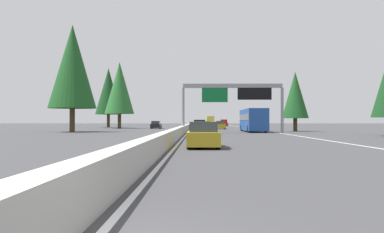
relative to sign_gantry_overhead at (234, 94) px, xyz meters
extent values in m
plane|color=#38383A|center=(14.41, 6.04, -4.87)|extent=(320.00, 320.00, 0.00)
cube|color=#ADAAA3|center=(34.41, 6.34, -4.42)|extent=(180.00, 0.56, 0.90)
cube|color=silver|center=(24.41, -5.48, -4.87)|extent=(160.00, 0.16, 0.01)
cube|color=silver|center=(24.41, 5.79, -4.87)|extent=(160.00, 0.16, 0.01)
cylinder|color=gray|center=(0.04, 6.34, -2.06)|extent=(0.36, 0.36, 5.62)
cylinder|color=gray|center=(0.04, -5.98, -2.06)|extent=(0.36, 0.36, 5.62)
cube|color=gray|center=(0.04, 0.18, 1.00)|extent=(0.50, 12.32, 0.50)
cube|color=#0C602D|center=(-0.11, 2.40, -0.10)|extent=(0.12, 3.20, 1.90)
cube|color=black|center=(-0.11, -2.53, 0.00)|extent=(0.16, 4.20, 1.50)
cube|color=#AD931E|center=(-27.10, 4.18, -4.34)|extent=(4.40, 1.80, 0.76)
cube|color=#2D3847|center=(-27.32, 4.18, -3.68)|extent=(2.46, 1.51, 0.56)
cylinder|color=black|center=(-25.69, 4.97, -4.55)|extent=(0.64, 0.22, 0.64)
cylinder|color=black|center=(-25.69, 3.39, -4.55)|extent=(0.64, 0.22, 0.64)
cylinder|color=black|center=(-28.51, 4.97, -4.55)|extent=(0.64, 0.22, 0.64)
cylinder|color=black|center=(-28.51, 3.39, -4.55)|extent=(0.64, 0.22, 0.64)
cube|color=#AD931E|center=(-9.05, 3.99, -4.34)|extent=(4.40, 1.80, 0.76)
cube|color=#2D3847|center=(-9.27, 3.99, -3.68)|extent=(2.46, 1.51, 0.56)
cylinder|color=black|center=(-7.64, 4.78, -4.55)|extent=(0.64, 0.22, 0.64)
cylinder|color=black|center=(-7.64, 3.20, -4.55)|extent=(0.64, 0.22, 0.64)
cylinder|color=black|center=(-10.46, 4.78, -4.55)|extent=(0.64, 0.22, 0.64)
cylinder|color=black|center=(-10.46, 3.20, -4.55)|extent=(0.64, 0.22, 0.64)
cube|color=#1E4793|center=(5.74, -3.14, -3.22)|extent=(11.50, 2.50, 2.90)
cube|color=#2D3847|center=(5.74, -3.14, -2.86)|extent=(11.04, 2.55, 0.84)
cylinder|color=black|center=(9.76, -2.04, -4.37)|extent=(1.00, 0.30, 1.00)
cylinder|color=black|center=(9.76, -4.24, -4.37)|extent=(1.00, 0.30, 1.00)
cylinder|color=black|center=(1.71, -2.04, -4.37)|extent=(1.00, 0.30, 1.00)
cylinder|color=black|center=(1.71, -4.24, -4.37)|extent=(1.00, 0.30, 1.00)
cube|color=gold|center=(80.97, 0.52, -3.17)|extent=(6.12, 2.40, 2.50)
cube|color=maroon|center=(85.22, 0.52, -3.47)|extent=(2.38, 2.30, 1.90)
cylinder|color=black|center=(85.05, 1.58, -4.42)|extent=(0.90, 0.28, 0.90)
cylinder|color=black|center=(85.05, -0.54, -4.42)|extent=(0.90, 0.28, 0.90)
cylinder|color=black|center=(79.27, 1.58, -4.42)|extent=(0.90, 0.28, 0.90)
cylinder|color=black|center=(79.27, -0.54, -4.42)|extent=(0.90, 0.28, 0.90)
cube|color=black|center=(23.13, 4.21, -3.90)|extent=(5.00, 1.95, 1.44)
cube|color=#2D3847|center=(20.83, 4.21, -3.65)|extent=(0.08, 1.48, 0.56)
cylinder|color=black|center=(24.83, 5.07, -4.52)|extent=(0.70, 0.24, 0.70)
cylinder|color=black|center=(24.83, 3.36, -4.52)|extent=(0.70, 0.24, 0.70)
cylinder|color=black|center=(21.43, 5.07, -4.52)|extent=(0.70, 0.24, 0.70)
cylinder|color=black|center=(21.43, 3.36, -4.52)|extent=(0.70, 0.24, 0.70)
cube|color=#AD931E|center=(23.37, 0.42, -4.34)|extent=(4.40, 1.80, 0.76)
cube|color=#2D3847|center=(23.15, 0.42, -3.68)|extent=(2.46, 1.51, 0.56)
cylinder|color=black|center=(24.78, 1.21, -4.55)|extent=(0.64, 0.22, 0.64)
cylinder|color=black|center=(24.78, -0.37, -4.55)|extent=(0.64, 0.22, 0.64)
cylinder|color=black|center=(21.97, 1.21, -4.55)|extent=(0.64, 0.22, 0.64)
cylinder|color=black|center=(21.97, -0.37, -4.55)|extent=(0.64, 0.22, 0.64)
cube|color=maroon|center=(68.91, -3.18, -4.26)|extent=(5.60, 2.00, 0.70)
cube|color=maroon|center=(69.92, -3.18, -3.46)|extent=(2.24, 1.84, 0.90)
cube|color=#2D3847|center=(69.92, -3.18, -3.37)|extent=(2.02, 1.92, 0.41)
cylinder|color=black|center=(70.76, -2.32, -4.47)|extent=(0.80, 0.28, 0.80)
cylinder|color=black|center=(70.76, -4.04, -4.47)|extent=(0.80, 0.28, 0.80)
cylinder|color=black|center=(67.06, -2.32, -4.47)|extent=(0.80, 0.28, 0.80)
cylinder|color=black|center=(67.06, -4.04, -4.47)|extent=(0.80, 0.28, 0.80)
cube|color=black|center=(27.10, 12.53, -4.34)|extent=(4.40, 1.80, 0.76)
cube|color=#2D3847|center=(26.88, 12.53, -3.68)|extent=(2.46, 1.51, 0.56)
cylinder|color=black|center=(28.51, 13.32, -4.55)|extent=(0.64, 0.22, 0.64)
cylinder|color=black|center=(28.51, 11.74, -4.55)|extent=(0.64, 0.22, 0.64)
cylinder|color=black|center=(25.69, 13.32, -4.55)|extent=(0.64, 0.22, 0.64)
cylinder|color=black|center=(25.69, 11.74, -4.55)|extent=(0.64, 0.22, 0.64)
cylinder|color=#4C3823|center=(8.00, -9.51, -3.93)|extent=(0.57, 0.57, 1.89)
cone|color=#194C1E|center=(8.00, -9.51, 0.36)|extent=(3.78, 3.78, 6.70)
cylinder|color=#4C3823|center=(4.39, 21.59, -3.26)|extent=(0.71, 0.71, 3.22)
cone|color=#194C1E|center=(4.39, 21.59, 4.05)|extent=(6.44, 6.44, 11.42)
cylinder|color=#4C3823|center=(28.53, 19.87, -3.44)|extent=(0.67, 0.67, 2.87)
cone|color=#236028|center=(28.53, 19.87, 3.09)|extent=(5.74, 5.74, 10.18)
cylinder|color=#4C3823|center=(40.96, 24.81, -3.40)|extent=(0.68, 0.68, 2.95)
cone|color=#143D19|center=(40.96, 24.81, 3.32)|extent=(5.91, 5.91, 10.48)
camera|label=1|loc=(-50.15, 4.48, -3.33)|focal=37.77mm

